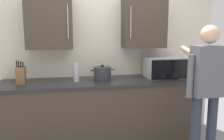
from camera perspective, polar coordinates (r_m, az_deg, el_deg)
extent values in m
cube|color=beige|center=(3.54, -3.80, 6.35)|extent=(3.75, 0.10, 2.85)
cube|color=#3D3328|center=(3.30, -15.24, 11.32)|extent=(0.61, 0.32, 0.73)
cylinder|color=#B7BABF|center=(3.12, -10.83, 11.61)|extent=(0.01, 0.01, 0.44)
cube|color=#3D3328|center=(3.48, 7.86, 11.45)|extent=(0.61, 0.32, 0.73)
cylinder|color=#B7BABF|center=(3.24, 4.67, 11.66)|extent=(0.01, 0.01, 0.44)
cube|color=#3D3328|center=(3.35, -2.73, -10.80)|extent=(2.70, 0.66, 0.91)
cube|color=#232326|center=(3.22, -2.80, -2.88)|extent=(2.74, 0.70, 0.03)
cube|color=#B7BABF|center=(3.51, 12.81, 0.66)|extent=(0.55, 0.39, 0.30)
cube|color=beige|center=(3.47, 11.70, 0.60)|extent=(0.36, 0.33, 0.24)
cube|color=black|center=(3.42, 17.22, 0.25)|extent=(0.15, 0.01, 0.27)
cube|color=black|center=(3.29, 13.03, 0.09)|extent=(0.40, 0.05, 0.27)
cylinder|color=#B7BABF|center=(3.16, -8.81, -0.83)|extent=(0.08, 0.08, 0.23)
cylinder|color=#B7BABF|center=(3.14, -8.87, 1.47)|extent=(0.08, 0.08, 0.03)
cylinder|color=#2D2D33|center=(3.21, -2.37, -1.05)|extent=(0.24, 0.24, 0.17)
cylinder|color=#2D2D33|center=(3.19, -2.39, 0.60)|extent=(0.25, 0.25, 0.02)
cylinder|color=black|center=(3.19, -2.39, 1.01)|extent=(0.04, 0.04, 0.03)
cylinder|color=#2D2D33|center=(3.18, -4.99, -0.08)|extent=(0.05, 0.02, 0.02)
cylinder|color=#2D2D33|center=(3.22, 0.19, 0.09)|extent=(0.05, 0.02, 0.02)
cube|color=brown|center=(3.23, -21.58, -1.21)|extent=(0.11, 0.15, 0.22)
cylinder|color=black|center=(3.19, -22.50, 1.41)|extent=(0.02, 0.02, 0.09)
cylinder|color=black|center=(3.18, -22.04, 1.38)|extent=(0.02, 0.02, 0.08)
cylinder|color=black|center=(3.18, -21.59, 1.32)|extent=(0.02, 0.02, 0.07)
cylinder|color=black|center=(3.18, -21.13, 1.28)|extent=(0.02, 0.02, 0.07)
cylinder|color=#282D3D|center=(2.89, 19.86, -14.79)|extent=(0.11, 0.11, 0.91)
cylinder|color=#282D3D|center=(3.00, 23.24, -14.14)|extent=(0.11, 0.11, 0.91)
cube|color=#56565B|center=(2.74, 22.51, -0.25)|extent=(0.34, 0.20, 0.56)
sphere|color=#DBAD89|center=(2.71, 23.04, 8.09)|extent=(0.20, 0.20, 0.20)
cylinder|color=#DBAD89|center=(2.98, 20.97, 2.70)|extent=(0.28, 0.57, 0.28)
cylinder|color=#56565B|center=(2.64, 18.82, -1.47)|extent=(0.07, 0.07, 0.47)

